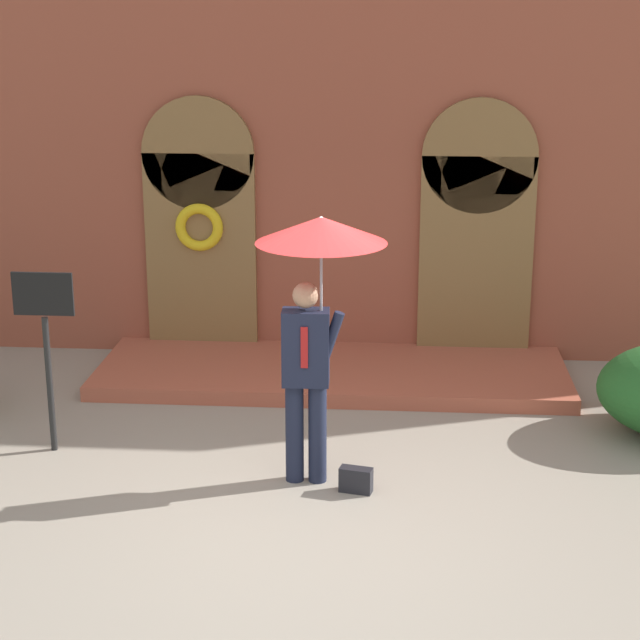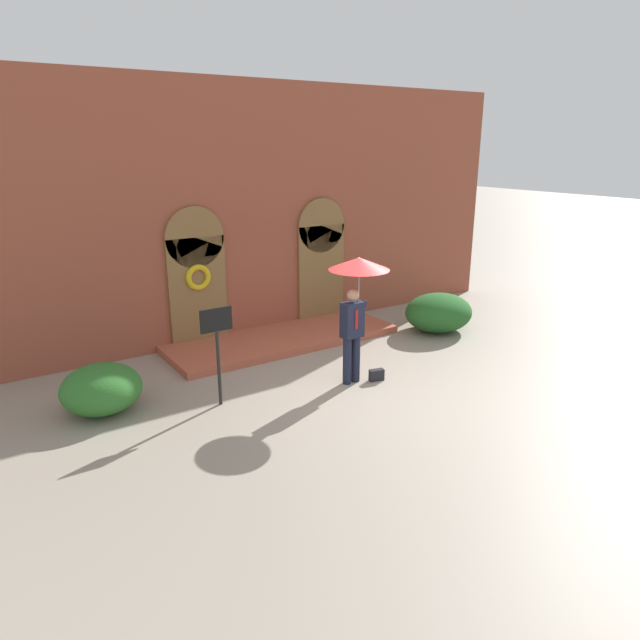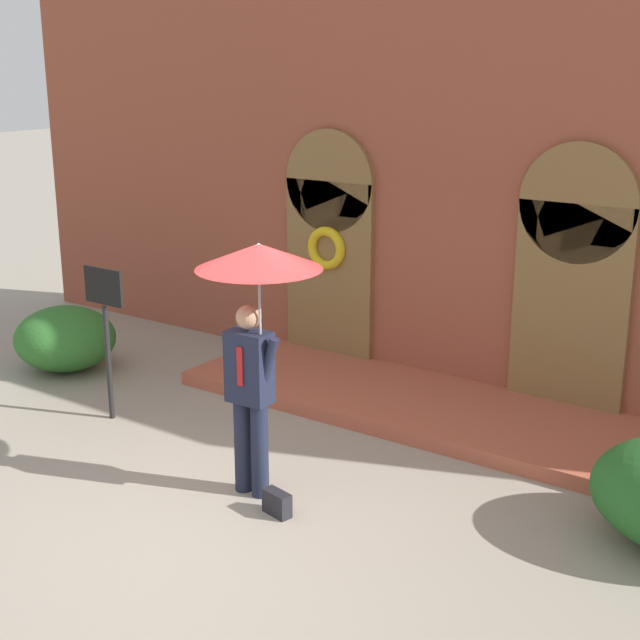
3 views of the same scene
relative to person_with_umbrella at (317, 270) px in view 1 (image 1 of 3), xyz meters
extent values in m
plane|color=gray|center=(-0.04, -0.41, -1.91)|extent=(80.00, 80.00, 0.00)
cube|color=brown|center=(-0.04, 3.79, 0.89)|extent=(14.00, 0.50, 5.60)
cube|color=brown|center=(-1.64, 3.50, -0.71)|extent=(1.30, 0.08, 2.40)
cylinder|color=brown|center=(-1.64, 3.50, 0.49)|extent=(1.30, 0.08, 1.30)
cube|color=brown|center=(1.56, 3.50, -0.71)|extent=(1.30, 0.08, 2.40)
cylinder|color=brown|center=(1.56, 3.50, 0.49)|extent=(1.30, 0.08, 1.30)
torus|color=gold|center=(-1.64, 3.43, -0.36)|extent=(0.56, 0.12, 0.56)
cube|color=#AA523A|center=(-0.04, 2.64, -1.83)|extent=(5.20, 1.80, 0.16)
cylinder|color=#191E33|center=(-0.20, 0.00, -1.46)|extent=(0.16, 0.16, 0.90)
cylinder|color=#191E33|center=(0.00, 0.00, -1.46)|extent=(0.16, 0.16, 0.90)
cube|color=#191E33|center=(-0.10, 0.00, -0.68)|extent=(0.41, 0.25, 0.66)
cube|color=#A51919|center=(-0.10, -0.13, -0.64)|extent=(0.06, 0.01, 0.36)
sphere|color=#A87A5B|center=(-0.10, 0.00, -0.22)|extent=(0.22, 0.22, 0.22)
cylinder|color=#191E33|center=(0.12, 0.00, -0.58)|extent=(0.22, 0.09, 0.46)
cylinder|color=gray|center=(0.03, 0.00, -0.26)|extent=(0.02, 0.02, 0.98)
cone|color=red|center=(0.03, 0.00, 0.34)|extent=(1.10, 1.10, 0.22)
cone|color=white|center=(0.03, 0.00, 0.35)|extent=(0.61, 0.60, 0.20)
cube|color=black|center=(0.35, -0.20, -1.80)|extent=(0.30, 0.18, 0.22)
cylinder|color=black|center=(-2.53, 0.49, -1.26)|extent=(0.06, 0.06, 1.30)
cube|color=black|center=(-2.53, 0.49, -0.39)|extent=(0.56, 0.03, 0.40)
camera|label=1|loc=(0.68, -8.60, 2.11)|focal=60.00mm
camera|label=2|loc=(-6.05, -7.89, 2.41)|focal=32.00mm
camera|label=3|loc=(4.72, -5.76, 1.92)|focal=50.00mm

